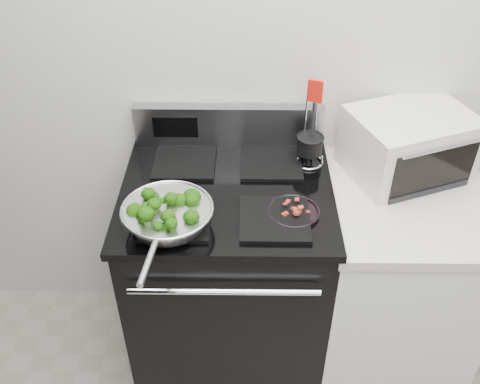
{
  "coord_description": "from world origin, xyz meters",
  "views": [
    {
      "loc": [
        -0.23,
        -0.15,
        2.16
      ],
      "look_at": [
        -0.25,
        1.36,
        0.98
      ],
      "focal_mm": 40.0,
      "sensor_mm": 36.0,
      "label": 1
    }
  ],
  "objects_px": {
    "skillet": "(168,215)",
    "bacon_plate": "(294,209)",
    "utensil_holder": "(309,149)",
    "toaster_oven": "(408,144)",
    "gas_range": "(228,276)"
  },
  "relations": [
    {
      "from": "skillet",
      "to": "toaster_oven",
      "type": "bearing_deg",
      "value": 29.61
    },
    {
      "from": "gas_range",
      "to": "toaster_oven",
      "type": "bearing_deg",
      "value": 13.71
    },
    {
      "from": "bacon_plate",
      "to": "skillet",
      "type": "bearing_deg",
      "value": -170.36
    },
    {
      "from": "gas_range",
      "to": "utensil_holder",
      "type": "xyz_separation_m",
      "value": [
        0.32,
        0.18,
        0.53
      ]
    },
    {
      "from": "gas_range",
      "to": "utensil_holder",
      "type": "height_order",
      "value": "utensil_holder"
    },
    {
      "from": "bacon_plate",
      "to": "toaster_oven",
      "type": "height_order",
      "value": "toaster_oven"
    },
    {
      "from": "skillet",
      "to": "gas_range",
      "type": "bearing_deg",
      "value": 53.92
    },
    {
      "from": "bacon_plate",
      "to": "utensil_holder",
      "type": "height_order",
      "value": "utensil_holder"
    },
    {
      "from": "utensil_holder",
      "to": "toaster_oven",
      "type": "bearing_deg",
      "value": 20.3
    },
    {
      "from": "skillet",
      "to": "utensil_holder",
      "type": "distance_m",
      "value": 0.64
    },
    {
      "from": "skillet",
      "to": "toaster_oven",
      "type": "xyz_separation_m",
      "value": [
        0.88,
        0.38,
        0.05
      ]
    },
    {
      "from": "gas_range",
      "to": "utensil_holder",
      "type": "relative_size",
      "value": 3.1
    },
    {
      "from": "gas_range",
      "to": "toaster_oven",
      "type": "xyz_separation_m",
      "value": [
        0.69,
        0.17,
        0.56
      ]
    },
    {
      "from": "skillet",
      "to": "bacon_plate",
      "type": "distance_m",
      "value": 0.44
    },
    {
      "from": "gas_range",
      "to": "skillet",
      "type": "relative_size",
      "value": 2.29
    }
  ]
}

